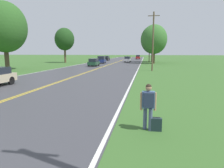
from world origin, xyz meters
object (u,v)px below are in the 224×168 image
object	(u,v)px
suitcase	(156,124)
car_black_hatchback_receding	(107,58)
tree_right_cluster	(154,39)
tree_mid_treeline	(153,40)
car_dark_green_hatchback_approaching	(94,62)
car_silver_hatchback_mid_far	(128,59)
tree_behind_sign	(4,27)
car_dark_blue_van_mid_near	(102,60)
car_red_van_distant	(138,57)
tree_left_verge	(65,39)
hitchhiker_person	(148,102)

from	to	relation	value
suitcase	car_black_hatchback_receding	world-z (taller)	car_black_hatchback_receding
tree_right_cluster	tree_mid_treeline	bearing A→B (deg)	90.27
tree_mid_treeline	tree_right_cluster	bearing A→B (deg)	-89.73
suitcase	car_dark_green_hatchback_approaching	size ratio (longest dim) A/B	0.14
car_silver_hatchback_mid_far	car_black_hatchback_receding	size ratio (longest dim) A/B	0.92
tree_behind_sign	car_black_hatchback_receding	distance (m)	41.21
car_dark_green_hatchback_approaching	car_dark_blue_van_mid_near	world-z (taller)	car_dark_blue_van_mid_near
tree_behind_sign	car_silver_hatchback_mid_far	world-z (taller)	tree_behind_sign
car_red_van_distant	suitcase	bearing A→B (deg)	2.83
tree_behind_sign	suitcase	bearing A→B (deg)	-44.17
tree_behind_sign	car_dark_green_hatchback_approaching	xyz separation A→B (m)	(12.16, 11.31, -6.21)
suitcase	car_black_hatchback_receding	distance (m)	64.26
car_dark_green_hatchback_approaching	tree_right_cluster	bearing A→B (deg)	-47.45
tree_behind_sign	car_dark_blue_van_mid_near	distance (m)	25.96
suitcase	tree_mid_treeline	size ratio (longest dim) A/B	0.05
tree_behind_sign	tree_left_verge	bearing A→B (deg)	88.49
tree_behind_sign	car_dark_green_hatchback_approaching	world-z (taller)	tree_behind_sign
car_dark_blue_van_mid_near	car_red_van_distant	bearing A→B (deg)	-17.09
tree_right_cluster	car_silver_hatchback_mid_far	bearing A→B (deg)	141.60
car_silver_hatchback_mid_far	car_red_van_distant	xyz separation A→B (m)	(1.99, 26.73, 0.02)
tree_mid_treeline	tree_right_cluster	xyz separation A→B (m)	(0.04, -8.39, -0.45)
tree_right_cluster	car_dark_green_hatchback_approaching	world-z (taller)	tree_right_cluster
car_dark_green_hatchback_approaching	car_red_van_distant	distance (m)	45.20
car_dark_blue_van_mid_near	car_silver_hatchback_mid_far	xyz separation A→B (m)	(6.49, 6.58, -0.06)
tree_behind_sign	car_dark_green_hatchback_approaching	bearing A→B (deg)	42.92
tree_mid_treeline	car_dark_blue_van_mid_near	world-z (taller)	tree_mid_treeline
car_dark_green_hatchback_approaching	car_silver_hatchback_mid_far	world-z (taller)	car_silver_hatchback_mid_far
tree_mid_treeline	tree_behind_sign	bearing A→B (deg)	-128.41
car_dark_green_hatchback_approaching	suitcase	bearing A→B (deg)	-161.59
tree_mid_treeline	car_dark_blue_van_mid_near	bearing A→B (deg)	-146.36
hitchhiker_person	tree_behind_sign	size ratio (longest dim) A/B	0.16
tree_mid_treeline	tree_left_verge	bearing A→B (deg)	-161.34
tree_behind_sign	car_dark_blue_van_mid_near	xyz separation A→B (m)	(11.36, 22.54, -6.09)
tree_right_cluster	car_dark_green_hatchback_approaching	bearing A→B (deg)	-137.32
car_black_hatchback_receding	hitchhiker_person	bearing A→B (deg)	-166.66
suitcase	car_red_van_distant	xyz separation A→B (m)	(-3.82, 78.84, 0.68)
tree_behind_sign	car_dark_blue_van_mid_near	bearing A→B (deg)	63.24
car_dark_green_hatchback_approaching	car_silver_hatchback_mid_far	distance (m)	18.70
hitchhiker_person	tree_right_cluster	bearing A→B (deg)	-5.21
tree_left_verge	car_dark_blue_van_mid_near	bearing A→B (deg)	-4.70
hitchhiker_person	car_silver_hatchback_mid_far	bearing A→B (deg)	3.08
hitchhiker_person	tree_behind_sign	xyz separation A→B (m)	(-23.36, 22.99, 5.95)
hitchhiker_person	suitcase	world-z (taller)	hitchhiker_person
suitcase	tree_left_verge	world-z (taller)	tree_left_verge
car_dark_green_hatchback_approaching	car_red_van_distant	bearing A→B (deg)	-9.93
suitcase	car_dark_blue_van_mid_near	distance (m)	47.16
car_black_hatchback_receding	car_dark_green_hatchback_approaching	bearing A→B (deg)	-173.59
hitchhiker_person	tree_behind_sign	distance (m)	33.31
suitcase	tree_right_cluster	world-z (taller)	tree_right_cluster
car_black_hatchback_receding	tree_behind_sign	bearing A→B (deg)	167.48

